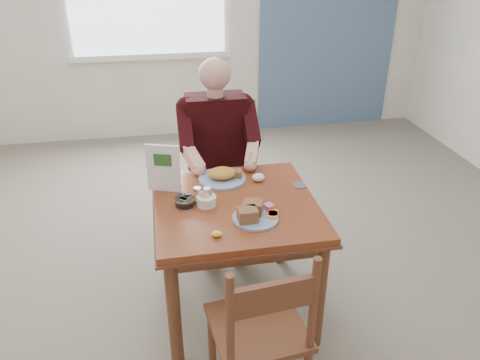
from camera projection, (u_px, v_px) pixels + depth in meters
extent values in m
plane|color=#6C6357|center=(236.00, 304.00, 2.96)|extent=(6.00, 6.00, 0.00)
plane|color=silver|center=(186.00, 8.00, 4.93)|extent=(5.50, 0.00, 5.50)
cube|color=#4A648A|center=(331.00, 5.00, 5.17)|extent=(1.60, 0.02, 2.80)
ellipsoid|color=yellow|center=(217.00, 234.00, 2.31)|extent=(0.06, 0.05, 0.03)
ellipsoid|color=white|center=(258.00, 177.00, 2.84)|extent=(0.08, 0.07, 0.05)
cylinder|color=silver|center=(300.00, 185.00, 2.79)|extent=(0.10, 0.10, 0.01)
cube|color=white|center=(152.00, 57.00, 5.06)|extent=(1.72, 0.04, 0.06)
cube|color=brown|center=(235.00, 205.00, 2.63)|extent=(0.90, 0.90, 0.04)
cube|color=brown|center=(235.00, 210.00, 2.64)|extent=(0.92, 0.92, 0.01)
cylinder|color=brown|center=(174.00, 313.00, 2.40)|extent=(0.07, 0.07, 0.71)
cylinder|color=brown|center=(319.00, 295.00, 2.52)|extent=(0.07, 0.07, 0.71)
cylinder|color=brown|center=(167.00, 230.00, 3.08)|extent=(0.07, 0.07, 0.71)
cylinder|color=brown|center=(282.00, 219.00, 3.20)|extent=(0.07, 0.07, 0.71)
cube|color=brown|center=(249.00, 257.00, 2.32)|extent=(0.80, 0.03, 0.08)
cube|color=brown|center=(225.00, 184.00, 3.00)|extent=(0.80, 0.03, 0.08)
cube|color=brown|center=(166.00, 223.00, 2.60)|extent=(0.03, 0.80, 0.08)
cube|color=brown|center=(301.00, 210.00, 2.72)|extent=(0.03, 0.80, 0.08)
cylinder|color=brown|center=(197.00, 229.00, 3.33)|extent=(0.04, 0.04, 0.45)
cylinder|color=brown|center=(247.00, 224.00, 3.39)|extent=(0.04, 0.04, 0.45)
cylinder|color=brown|center=(192.00, 203.00, 3.64)|extent=(0.04, 0.04, 0.45)
cylinder|color=brown|center=(238.00, 199.00, 3.70)|extent=(0.04, 0.04, 0.45)
cube|color=brown|center=(218.00, 185.00, 3.40)|extent=(0.42, 0.42, 0.03)
cylinder|color=brown|center=(189.00, 148.00, 3.42)|extent=(0.04, 0.04, 0.50)
cylinder|color=brown|center=(238.00, 144.00, 3.48)|extent=(0.04, 0.04, 0.50)
cube|color=brown|center=(213.00, 133.00, 3.41)|extent=(0.38, 0.03, 0.14)
cylinder|color=brown|center=(212.00, 344.00, 2.38)|extent=(0.04, 0.04, 0.45)
cylinder|color=brown|center=(278.00, 329.00, 2.47)|extent=(0.04, 0.04, 0.45)
cube|color=brown|center=(258.00, 327.00, 2.17)|extent=(0.46, 0.46, 0.03)
cylinder|color=brown|center=(230.00, 325.00, 1.86)|extent=(0.04, 0.04, 0.50)
cylinder|color=brown|center=(313.00, 307.00, 1.95)|extent=(0.04, 0.04, 0.50)
cube|color=brown|center=(274.00, 297.00, 1.86)|extent=(0.38, 0.07, 0.14)
cube|color=gray|center=(206.00, 185.00, 3.25)|extent=(0.13, 0.38, 0.12)
cube|color=gray|center=(234.00, 182.00, 3.28)|extent=(0.13, 0.38, 0.12)
cube|color=gray|center=(210.00, 235.00, 3.23)|extent=(0.10, 0.10, 0.48)
cube|color=gray|center=(239.00, 232.00, 3.26)|extent=(0.10, 0.10, 0.48)
cube|color=black|center=(216.00, 136.00, 3.26)|extent=(0.40, 0.22, 0.58)
sphere|color=black|center=(187.00, 107.00, 3.12)|extent=(0.15, 0.15, 0.15)
sphere|color=black|center=(243.00, 104.00, 3.19)|extent=(0.15, 0.15, 0.15)
cylinder|color=tan|center=(215.00, 93.00, 3.10)|extent=(0.11, 0.11, 0.08)
sphere|color=tan|center=(215.00, 74.00, 3.04)|extent=(0.21, 0.21, 0.21)
cube|color=black|center=(185.00, 128.00, 3.07)|extent=(0.09, 0.29, 0.27)
cube|color=black|center=(250.00, 123.00, 3.14)|extent=(0.09, 0.29, 0.27)
sphere|color=black|center=(187.00, 148.00, 3.01)|extent=(0.09, 0.09, 0.09)
sphere|color=black|center=(254.00, 144.00, 3.08)|extent=(0.09, 0.09, 0.09)
cube|color=tan|center=(193.00, 159.00, 2.95)|extent=(0.14, 0.23, 0.14)
cube|color=tan|center=(252.00, 154.00, 3.02)|extent=(0.14, 0.23, 0.14)
sphere|color=tan|center=(200.00, 170.00, 2.90)|extent=(0.08, 0.08, 0.08)
sphere|color=tan|center=(250.00, 165.00, 2.95)|extent=(0.08, 0.08, 0.08)
cylinder|color=silver|center=(250.00, 158.00, 2.93)|extent=(0.01, 0.05, 0.12)
cylinder|color=white|center=(256.00, 218.00, 2.46)|extent=(0.27, 0.27, 0.01)
cube|color=#A26D48|center=(247.00, 215.00, 2.41)|extent=(0.10, 0.09, 0.07)
cube|color=#A26D48|center=(253.00, 207.00, 2.48)|extent=(0.12, 0.12, 0.07)
cylinder|color=orange|center=(273.00, 216.00, 2.46)|extent=(0.07, 0.07, 0.01)
cylinder|color=orange|center=(273.00, 214.00, 2.48)|extent=(0.06, 0.06, 0.01)
cylinder|color=orange|center=(273.00, 212.00, 2.50)|extent=(0.07, 0.07, 0.01)
cube|color=#DC6884|center=(269.00, 206.00, 2.53)|extent=(0.06, 0.06, 0.03)
cylinder|color=white|center=(222.00, 179.00, 2.86)|extent=(0.35, 0.35, 0.02)
ellipsoid|color=gold|center=(222.00, 173.00, 2.84)|extent=(0.20, 0.18, 0.06)
cube|color=#A26D48|center=(233.00, 173.00, 2.86)|extent=(0.12, 0.09, 0.04)
cylinder|color=white|center=(206.00, 201.00, 2.58)|extent=(0.11, 0.11, 0.06)
cube|color=pink|center=(204.00, 195.00, 2.56)|extent=(0.04, 0.02, 0.03)
cube|color=#6699D8|center=(209.00, 193.00, 2.57)|extent=(0.04, 0.02, 0.03)
cube|color=#EAD159|center=(207.00, 196.00, 2.55)|extent=(0.04, 0.03, 0.03)
cube|color=white|center=(203.00, 193.00, 2.57)|extent=(0.04, 0.01, 0.03)
cylinder|color=white|center=(198.00, 196.00, 2.60)|extent=(0.05, 0.05, 0.08)
cylinder|color=silver|center=(197.00, 189.00, 2.58)|extent=(0.05, 0.05, 0.02)
cylinder|color=white|center=(207.00, 197.00, 2.60)|extent=(0.05, 0.05, 0.08)
cylinder|color=silver|center=(207.00, 189.00, 2.57)|extent=(0.05, 0.05, 0.02)
cylinder|color=white|center=(185.00, 201.00, 2.58)|extent=(0.12, 0.12, 0.05)
cylinder|color=white|center=(182.00, 199.00, 2.57)|extent=(0.03, 0.03, 0.02)
cylinder|color=white|center=(187.00, 198.00, 2.58)|extent=(0.03, 0.03, 0.02)
cylinder|color=white|center=(185.00, 200.00, 2.56)|extent=(0.03, 0.03, 0.02)
cube|color=white|center=(163.00, 168.00, 2.67)|extent=(0.19, 0.08, 0.29)
cube|color=#2D5926|center=(163.00, 160.00, 2.64)|extent=(0.10, 0.04, 0.07)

